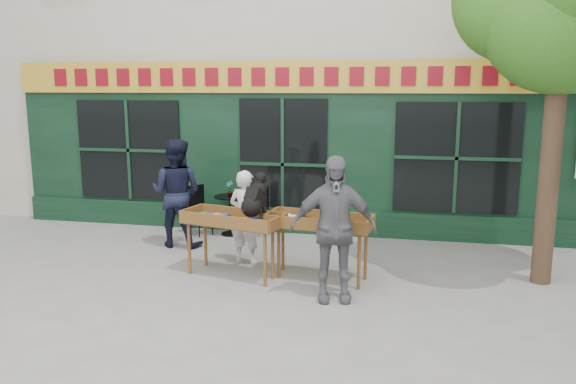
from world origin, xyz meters
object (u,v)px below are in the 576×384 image
Objects in this scene: book_cart_center at (233,223)px; man_left at (176,193)px; woman at (245,217)px; man_right at (333,229)px; dog at (255,193)px; bistro_table at (230,207)px; book_cart_right at (319,225)px.

man_left is at bearing 150.71° from book_cart_center.
woman is at bearing 155.41° from man_left.
dog is at bearing 142.17° from man_right.
book_cart_center is 0.65m from woman.
bistro_table is 1.21m from man_left.
book_cart_right is at bearing 99.78° from man_right.
dog reaches higher than book_cart_right.
woman is at bearing -64.41° from bistro_table.
man_left reaches higher than bistro_table.
dog is 0.31× the size of man_left.
book_cart_right is (1.28, 0.10, 0.00)m from book_cart_center.
man_right reaches higher than book_cart_center.
bistro_table is (-1.13, 2.32, -0.75)m from dog.
man_left is (-1.48, 0.72, 0.20)m from woman.
book_cart_center is 2.11× the size of bistro_table.
man_left reaches higher than dog.
woman is 2.00× the size of bistro_table.
man_left is at bearing -127.87° from bistro_table.
dog reaches higher than bistro_table.
book_cart_center is 1.29m from book_cart_right.
man_right is 3.67m from man_left.
dog is (0.35, -0.05, 0.47)m from book_cart_center.
man_right is (1.58, -0.65, 0.15)m from book_cart_center.
book_cart_center and book_cart_right have the same top height.
book_cart_right is (0.93, 0.15, -0.47)m from dog.
book_cart_center is at bearing 138.57° from man_left.
woman is 0.79× the size of man_left.
woman is 1.40m from book_cart_right.
man_right is at bearing -12.21° from dog.
dog is 2.34m from man_left.
woman is (0.00, 0.65, -0.06)m from book_cart_center.
book_cart_right is at bearing 22.95° from dog.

